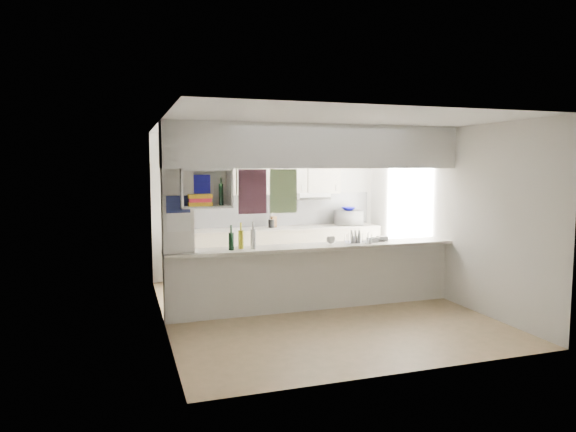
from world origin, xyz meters
name	(u,v)px	position (x,y,z in m)	size (l,w,h in m)	color
floor	(315,309)	(0.00, 0.00, 0.00)	(4.80, 4.80, 0.00)	#907953
ceiling	(316,125)	(0.00, 0.00, 2.60)	(4.80, 4.80, 0.00)	white
wall_back	(268,206)	(0.00, 2.40, 1.30)	(4.20, 4.20, 0.00)	silver
wall_left	(162,224)	(-2.10, 0.00, 1.30)	(4.80, 4.80, 0.00)	silver
wall_right	(443,214)	(2.10, 0.00, 1.30)	(4.80, 4.80, 0.00)	silver
servery_partition	(304,193)	(-0.17, 0.00, 1.66)	(4.20, 0.50, 2.60)	silver
cubby_shelf	(204,191)	(-1.57, -0.06, 1.71)	(0.65, 0.35, 0.50)	white
kitchen_run	(281,233)	(0.16, 2.14, 0.83)	(3.60, 0.63, 2.24)	beige
microwave	(349,218)	(1.48, 2.10, 1.06)	(0.50, 0.34, 0.28)	white
bowl	(348,209)	(1.49, 2.12, 1.23)	(0.25, 0.25, 0.06)	#0F0D8F
dish_rack	(358,238)	(0.66, 0.00, 1.00)	(0.44, 0.38, 0.20)	silver
cup	(331,240)	(0.23, -0.02, 0.98)	(0.13, 0.13, 0.10)	white
wine_bottles	(242,239)	(-1.06, -0.02, 1.05)	(0.37, 0.15, 0.37)	black
plastic_tubs	(368,239)	(0.87, 0.08, 0.95)	(0.58, 0.23, 0.08)	silver
utensil_jar	(271,224)	(-0.02, 2.15, 1.00)	(0.11, 0.11, 0.15)	black
knife_block	(273,222)	(0.03, 2.18, 1.02)	(0.10, 0.08, 0.20)	#51351B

